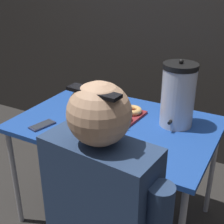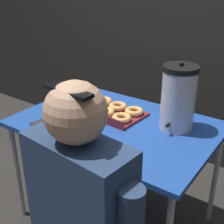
# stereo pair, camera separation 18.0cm
# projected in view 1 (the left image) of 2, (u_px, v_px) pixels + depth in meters

# --- Properties ---
(ground_plane) EXTENTS (12.00, 12.00, 0.00)m
(ground_plane) POSITION_uv_depth(u_px,v_px,m) (115.00, 215.00, 2.12)
(ground_plane) COLOR #2D2B28
(back_wall) EXTENTS (6.00, 0.11, 2.52)m
(back_wall) POSITION_uv_depth(u_px,v_px,m) (179.00, 5.00, 2.41)
(back_wall) COLOR #282623
(back_wall) RESTS_ON ground
(folding_table) EXTENTS (1.14, 0.77, 0.71)m
(folding_table) POSITION_uv_depth(u_px,v_px,m) (116.00, 130.00, 1.84)
(folding_table) COLOR #1E479E
(folding_table) RESTS_ON ground
(donut_box) EXTENTS (0.41, 0.30, 0.05)m
(donut_box) POSITION_uv_depth(u_px,v_px,m) (110.00, 111.00, 1.91)
(donut_box) COLOR maroon
(donut_box) RESTS_ON folding_table
(coffee_urn) EXTENTS (0.19, 0.22, 0.38)m
(coffee_urn) POSITION_uv_depth(u_px,v_px,m) (178.00, 95.00, 1.72)
(coffee_urn) COLOR silver
(coffee_urn) RESTS_ON folding_table
(cell_phone) EXTENTS (0.10, 0.16, 0.01)m
(cell_phone) POSITION_uv_depth(u_px,v_px,m) (42.00, 125.00, 1.77)
(cell_phone) COLOR #2D334C
(cell_phone) RESTS_ON folding_table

